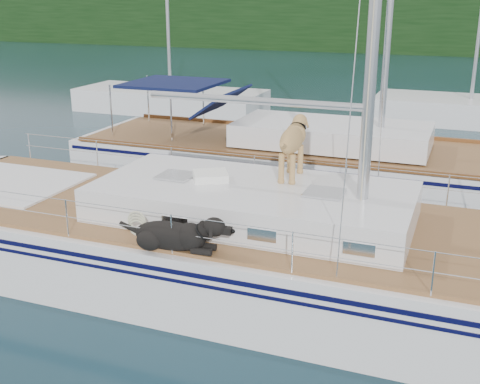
% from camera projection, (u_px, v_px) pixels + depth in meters
% --- Properties ---
extents(ground, '(120.00, 120.00, 0.00)m').
position_uv_depth(ground, '(210.00, 277.00, 10.71)').
color(ground, black).
rests_on(ground, ground).
extents(tree_line, '(90.00, 3.00, 6.00)m').
position_uv_depth(tree_line, '(429.00, 17.00, 49.65)').
color(tree_line, black).
rests_on(tree_line, ground).
extents(shore_bank, '(92.00, 1.00, 1.20)m').
position_uv_depth(shore_bank, '(427.00, 46.00, 51.46)').
color(shore_bank, '#595147').
rests_on(shore_bank, ground).
extents(main_sailboat, '(12.00, 3.81, 14.01)m').
position_uv_depth(main_sailboat, '(214.00, 243.00, 10.46)').
color(main_sailboat, white).
rests_on(main_sailboat, ground).
extents(neighbor_sailboat, '(11.00, 3.50, 13.30)m').
position_uv_depth(neighbor_sailboat, '(290.00, 162.00, 15.74)').
color(neighbor_sailboat, white).
rests_on(neighbor_sailboat, ground).
extents(bg_boat_west, '(8.00, 3.00, 11.65)m').
position_uv_depth(bg_boat_west, '(171.00, 101.00, 25.71)').
color(bg_boat_west, white).
rests_on(bg_boat_west, ground).
extents(bg_boat_center, '(7.20, 3.00, 11.65)m').
position_uv_depth(bg_boat_center, '(470.00, 112.00, 23.38)').
color(bg_boat_center, white).
rests_on(bg_boat_center, ground).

